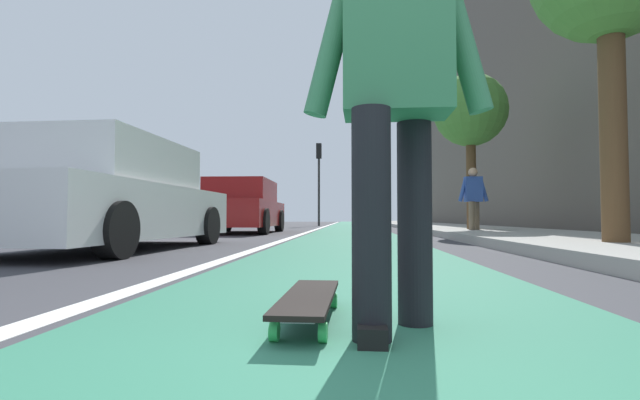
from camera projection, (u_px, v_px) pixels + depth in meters
The scene contains 12 objects.
ground_plane at pixel (352, 236), 10.62m from camera, with size 80.00×80.00×0.00m, color #38383D.
bike_lane_paint at pixel (351, 226), 24.58m from camera, with size 56.00×2.31×0.00m, color #2D7256.
lane_stripe_white at pixel (323, 227), 20.68m from camera, with size 52.00×0.16×0.01m, color silver.
sidewalk_curb at pixel (438, 227), 18.36m from camera, with size 52.00×3.20×0.14m, color #9E9B93.
building_facade at pixel (477, 101), 22.41m from camera, with size 40.00×1.20×12.44m, color #5C544B.
skateboard at pixel (309, 299), 1.86m from camera, with size 0.84×0.22×0.11m.
skater_person at pixel (395, 85), 1.72m from camera, with size 0.46×0.72×1.64m.
parked_car_near at pixel (110, 198), 6.09m from camera, with size 4.42×2.07×1.46m.
parked_car_mid at pixel (243, 207), 12.86m from camera, with size 4.29×1.93×1.50m.
traffic_light at pixel (319, 169), 23.96m from camera, with size 0.33×0.28×4.39m.
street_tree_mid at pixel (470, 112), 11.84m from camera, with size 1.90×1.90×4.21m.
pedestrian_distant at pixel (474, 197), 10.83m from camera, with size 0.46×0.71×1.64m.
Camera 1 is at (-0.68, 0.01, 0.43)m, focal length 25.35 mm.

